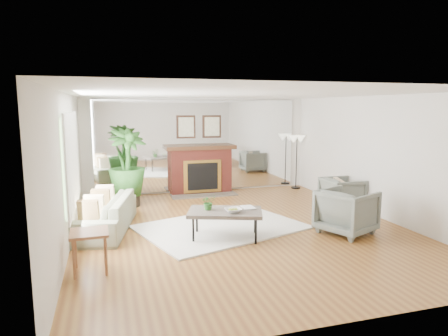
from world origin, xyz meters
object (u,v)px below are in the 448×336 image
object	(u,v)px
fireplace	(201,168)
armchair_back	(342,194)
potted_ficus	(127,165)
armchair_front	(347,211)
side_table	(89,238)
sofa	(105,214)
coffee_table	(225,213)
floor_lamp	(297,143)

from	to	relation	value
fireplace	armchair_back	xyz separation A→B (m)	(2.60, -2.61, -0.30)
armchair_back	potted_ficus	world-z (taller)	potted_ficus
armchair_front	side_table	world-z (taller)	armchair_front
side_table	sofa	bearing A→B (deg)	84.11
armchair_back	side_table	bearing A→B (deg)	109.64
side_table	potted_ficus	distance (m)	3.75
fireplace	sofa	xyz separation A→B (m)	(-2.45, -2.67, -0.35)
potted_ficus	fireplace	bearing A→B (deg)	25.51
coffee_table	armchair_front	xyz separation A→B (m)	(2.18, -0.34, -0.06)
coffee_table	armchair_back	world-z (taller)	armchair_back
side_table	fireplace	bearing A→B (deg)	59.96
armchair_back	potted_ficus	distance (m)	4.87
coffee_table	sofa	distance (m)	2.28
fireplace	sofa	bearing A→B (deg)	-132.52
armchair_back	coffee_table	bearing A→B (deg)	109.69
fireplace	armchair_front	distance (m)	4.45
armchair_front	floor_lamp	xyz separation A→B (m)	(0.97, 3.94, 0.86)
armchair_back	floor_lamp	bearing A→B (deg)	-3.24
floor_lamp	potted_ficus	bearing A→B (deg)	-170.64
armchair_front	side_table	xyz separation A→B (m)	(-4.38, -0.48, 0.08)
sofa	armchair_front	distance (m)	4.41
sofa	potted_ficus	bearing A→B (deg)	175.97
sofa	side_table	bearing A→B (deg)	6.52
armchair_front	side_table	bearing A→B (deg)	72.74
potted_ficus	armchair_back	bearing A→B (deg)	-20.42
coffee_table	armchair_front	size ratio (longest dim) A/B	1.61
armchair_back	potted_ficus	bearing A→B (deg)	68.67
coffee_table	side_table	xyz separation A→B (m)	(-2.19, -0.82, 0.02)
potted_ficus	armchair_front	bearing A→B (deg)	-40.89
fireplace	armchair_back	world-z (taller)	fireplace
side_table	potted_ficus	world-z (taller)	potted_ficus
coffee_table	armchair_back	distance (m)	3.26
armchair_back	side_table	size ratio (longest dim) A/B	1.38
sofa	fireplace	bearing A→B (deg)	149.89
armchair_front	coffee_table	bearing A→B (deg)	57.68
potted_ficus	floor_lamp	distance (m)	4.71
side_table	armchair_front	bearing A→B (deg)	6.29
fireplace	armchair_back	size ratio (longest dim) A/B	2.57
coffee_table	armchair_back	xyz separation A→B (m)	(3.05, 1.15, -0.10)
armchair_front	floor_lamp	size ratio (longest dim) A/B	0.60
fireplace	coffee_table	xyz separation A→B (m)	(-0.45, -3.76, -0.20)
coffee_table	side_table	size ratio (longest dim) A/B	2.47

